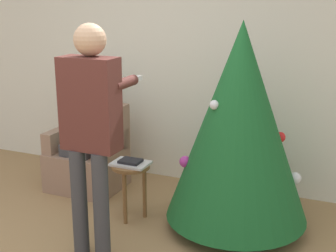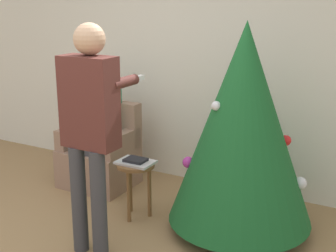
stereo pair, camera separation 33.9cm
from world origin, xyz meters
TOP-DOWN VIEW (x-y plane):
  - wall_back at (0.00, 2.23)m, footprint 8.00×0.06m
  - christmas_tree at (0.94, 1.34)m, footprint 1.20×1.20m
  - armchair at (-0.72, 1.62)m, footprint 0.71×0.61m
  - person_seated at (-0.72, 1.60)m, footprint 0.36×0.46m
  - person_standing at (0.06, 0.50)m, footprint 0.44×0.57m
  - side_stool at (0.03, 1.14)m, footprint 0.34×0.34m
  - laptop at (0.03, 1.14)m, footprint 0.33×0.23m
  - book at (0.03, 1.14)m, footprint 0.19×0.15m

SIDE VIEW (x-z plane):
  - armchair at x=-0.72m, z-range -0.12..0.76m
  - side_stool at x=0.03m, z-range 0.15..0.67m
  - laptop at x=0.03m, z-range 0.51..0.53m
  - book at x=0.03m, z-range 0.53..0.56m
  - person_seated at x=-0.72m, z-range 0.05..1.28m
  - christmas_tree at x=0.94m, z-range 0.05..1.83m
  - person_standing at x=0.06m, z-range 0.18..1.96m
  - wall_back at x=0.00m, z-range 0.00..2.70m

